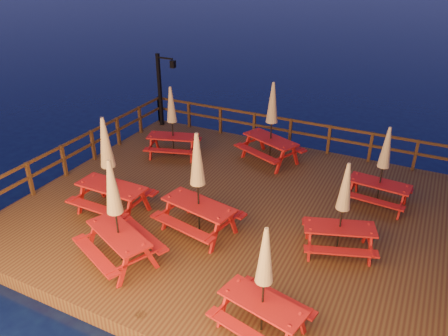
# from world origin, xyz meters

# --- Properties ---
(ground) EXTENTS (500.00, 500.00, 0.00)m
(ground) POSITION_xyz_m (0.00, 0.00, 0.00)
(ground) COLOR #050A32
(ground) RESTS_ON ground
(deck) EXTENTS (12.00, 10.00, 0.40)m
(deck) POSITION_xyz_m (0.00, 0.00, 0.20)
(deck) COLOR #472816
(deck) RESTS_ON ground
(deck_piles) EXTENTS (11.44, 9.44, 1.40)m
(deck_piles) POSITION_xyz_m (0.00, 0.00, -0.30)
(deck_piles) COLOR #3A1F12
(deck_piles) RESTS_ON ground
(railing) EXTENTS (11.80, 9.75, 1.10)m
(railing) POSITION_xyz_m (0.00, 1.78, 1.16)
(railing) COLOR #3A1F12
(railing) RESTS_ON deck
(lamp_post) EXTENTS (0.85, 0.18, 3.00)m
(lamp_post) POSITION_xyz_m (-5.39, 4.55, 2.20)
(lamp_post) COLOR black
(lamp_post) RESTS_ON deck
(picnic_table_0) EXTENTS (1.83, 1.56, 2.45)m
(picnic_table_0) POSITION_xyz_m (3.65, 2.00, 1.67)
(picnic_table_0) COLOR #9B1A0E
(picnic_table_0) RESTS_ON deck
(picnic_table_1) EXTENTS (1.97, 1.74, 2.45)m
(picnic_table_1) POSITION_xyz_m (2.38, -3.85, 1.67)
(picnic_table_1) COLOR #9B1A0E
(picnic_table_1) RESTS_ON deck
(picnic_table_2) EXTENTS (2.35, 2.18, 2.71)m
(picnic_table_2) POSITION_xyz_m (-1.46, -3.36, 1.81)
(picnic_table_2) COLOR #9B1A0E
(picnic_table_2) RESTS_ON deck
(picnic_table_3) EXTENTS (2.47, 2.29, 2.84)m
(picnic_table_3) POSITION_xyz_m (-0.22, 3.34, 1.88)
(picnic_table_3) COLOR #9B1A0E
(picnic_table_3) RESTS_ON deck
(picnic_table_4) EXTENTS (2.03, 1.68, 2.86)m
(picnic_table_4) POSITION_xyz_m (-3.01, -1.73, 1.89)
(picnic_table_4) COLOR #9B1A0E
(picnic_table_4) RESTS_ON deck
(picnic_table_5) EXTENTS (2.14, 1.93, 2.56)m
(picnic_table_5) POSITION_xyz_m (-3.49, 2.21, 1.73)
(picnic_table_5) COLOR #9B1A0E
(picnic_table_5) RESTS_ON deck
(picnic_table_6) EXTENTS (2.09, 1.90, 2.46)m
(picnic_table_6) POSITION_xyz_m (3.13, -0.69, 1.68)
(picnic_table_6) COLOR #9B1A0E
(picnic_table_6) RESTS_ON deck
(picnic_table_7) EXTENTS (2.25, 1.98, 2.83)m
(picnic_table_7) POSITION_xyz_m (-0.37, -1.47, 1.87)
(picnic_table_7) COLOR #9B1A0E
(picnic_table_7) RESTS_ON deck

